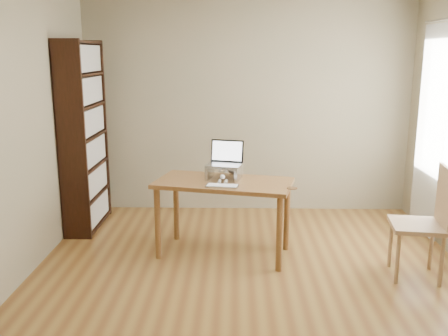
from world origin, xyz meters
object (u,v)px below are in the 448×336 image
Objects in this scene: cat at (224,172)px; chair at (427,218)px; bookshelf at (84,136)px; laptop at (224,159)px; desk at (224,192)px; keyboard at (222,186)px.

chair is (1.79, -0.59, -0.27)m from cat.
bookshelf is 4.38× the size of cat.
bookshelf is 5.63× the size of laptop.
chair reaches higher than desk.
bookshelf is at bearing 166.10° from desk.
chair is at bearing -20.73° from bookshelf.
laptop is (-0.00, 0.14, 0.30)m from desk.
bookshelf is 6.66× the size of keyboard.
chair is (1.79, -0.48, -0.09)m from desk.
desk is at bearing 97.12° from keyboard.
laptop reaches higher than chair.
keyboard is at bearing 179.43° from chair.
chair is at bearing -1.85° from desk.
desk is 0.20m from cat.
laptop is 1.18× the size of keyboard.
cat is at bearing 169.40° from chair.
desk is 1.86m from chair.
bookshelf is at bearing 156.27° from keyboard.
desk is at bearing -77.00° from laptop.
chair reaches higher than cat.
chair is at bearing 1.23° from keyboard.
laptop reaches higher than desk.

